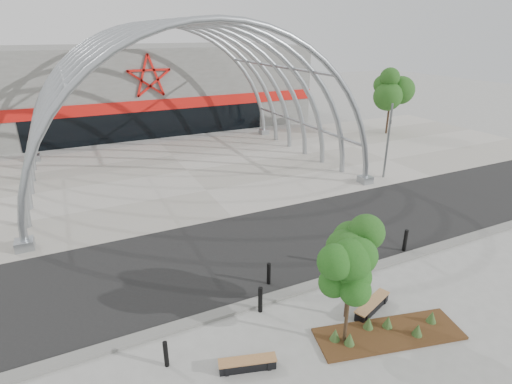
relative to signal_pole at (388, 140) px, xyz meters
name	(u,v)px	position (x,y,z in m)	size (l,w,h in m)	color
ground	(299,286)	(-11.89, -8.33, -2.66)	(140.00, 140.00, 0.00)	gray
road	(261,246)	(-11.89, -4.83, -2.65)	(140.00, 7.00, 0.02)	black
forecourt	(187,171)	(-11.89, 7.17, -2.64)	(60.00, 17.00, 0.04)	#A09B8F
kerb	(303,288)	(-11.89, -8.58, -2.60)	(60.00, 0.50, 0.12)	slate
arena_building	(136,86)	(-11.89, 25.12, 1.33)	(34.00, 15.24, 8.00)	slate
vault_canopy	(187,171)	(-11.89, 7.17, -2.65)	(20.80, 15.80, 20.36)	#959BA0
planting_bed	(387,332)	(-10.69, -11.95, -2.54)	(5.16, 2.62, 0.52)	#3A230F
signal_pole	(388,140)	(0.00, 0.00, 0.00)	(0.31, 0.72, 5.09)	slate
street_tree_0	(351,276)	(-12.19, -11.61, -0.11)	(1.56, 1.56, 3.56)	black
street_tree_1	(352,252)	(-11.35, -10.59, 0.00)	(1.57, 1.57, 3.70)	black
bench_0	(248,364)	(-15.50, -11.25, -2.48)	(1.79, 0.86, 0.37)	black
bench_1	(372,306)	(-10.30, -10.75, -2.47)	(1.93, 1.07, 0.40)	black
bollard_0	(166,354)	(-17.66, -10.06, -2.21)	(0.14, 0.14, 0.90)	black
bollard_1	(260,300)	(-13.98, -9.03, -2.15)	(0.16, 0.16, 1.02)	black
bollard_2	(269,274)	(-12.93, -7.66, -2.18)	(0.15, 0.15, 0.96)	black
bollard_3	(349,255)	(-9.22, -7.95, -2.11)	(0.18, 0.18, 1.11)	black
bollard_4	(405,240)	(-6.08, -8.06, -2.12)	(0.17, 0.17, 1.08)	black
bg_tree_1	(391,90)	(9.11, 9.67, 1.59)	(2.70, 2.70, 5.91)	black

